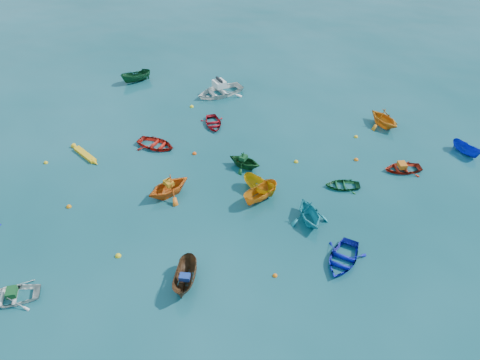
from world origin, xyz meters
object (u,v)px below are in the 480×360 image
(kayak_yellow, at_px, (85,156))
(motorboat_white, at_px, (220,94))
(dinghy_white_near, at_px, (12,298))
(dinghy_blue_se, at_px, (342,261))

(kayak_yellow, relative_size, motorboat_white, 0.73)
(dinghy_white_near, height_order, dinghy_blue_se, dinghy_blue_se)
(motorboat_white, bearing_deg, kayak_yellow, -75.59)
(dinghy_white_near, height_order, kayak_yellow, dinghy_white_near)
(kayak_yellow, bearing_deg, dinghy_white_near, -137.18)
(dinghy_blue_se, bearing_deg, kayak_yellow, 176.59)
(motorboat_white, bearing_deg, dinghy_blue_se, -9.44)
(dinghy_white_near, relative_size, kayak_yellow, 0.93)
(dinghy_white_near, xyz_separation_m, motorboat_white, (3.56, 26.19, 0.00))
(dinghy_blue_se, relative_size, motorboat_white, 0.73)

